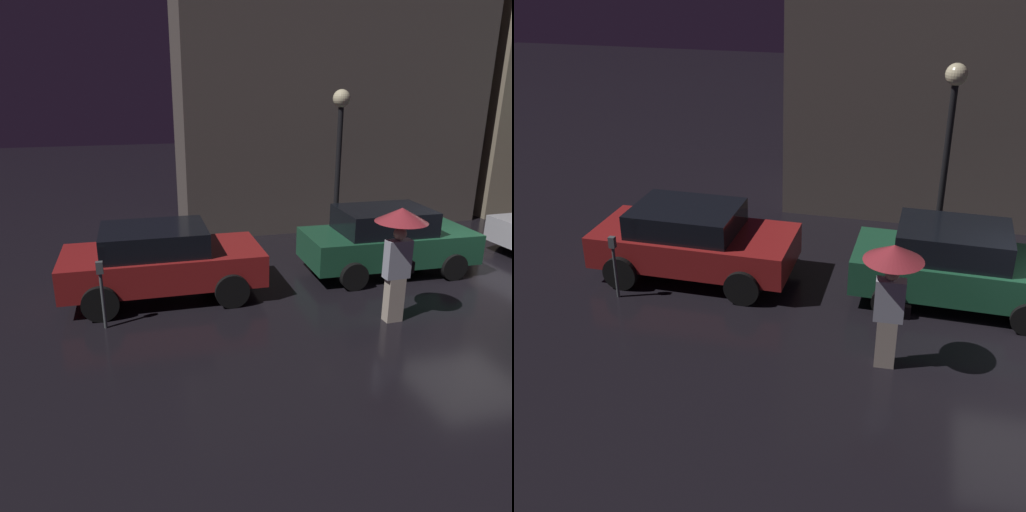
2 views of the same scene
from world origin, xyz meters
The scene contains 6 objects.
building_facade_left centered at (-1.13, 6.50, 3.95)m, with size 9.27×3.00×7.91m.
parked_car_red centered at (-6.76, 1.26, 0.79)m, with size 4.05×2.04×1.50m.
parked_car_green centered at (-1.57, 1.41, 0.79)m, with size 3.96×1.91×1.54m.
pedestrian_with_umbrella centered at (-2.67, -0.99, 1.60)m, with size 0.94×0.94×2.17m.
parking_meter centered at (-7.90, 0.01, 0.79)m, with size 0.12×0.10×1.28m.
street_lamp_near centered at (-1.95, 3.58, 2.96)m, with size 0.44×0.44×4.10m.
Camera 2 is at (-2.39, -9.83, 6.27)m, focal length 45.00 mm.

